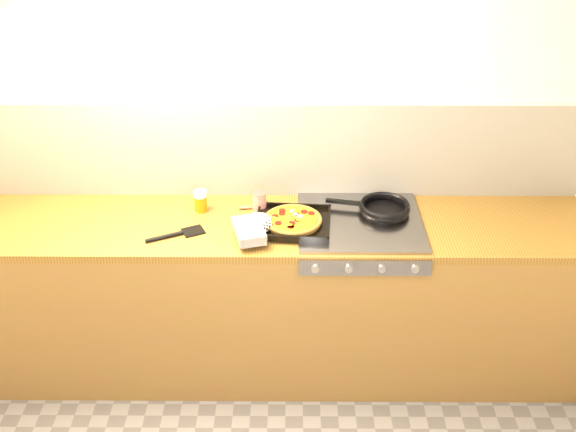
{
  "coord_description": "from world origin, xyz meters",
  "views": [
    {
      "loc": [
        0.12,
        -1.71,
        2.6
      ],
      "look_at": [
        0.1,
        1.08,
        0.95
      ],
      "focal_mm": 42.0,
      "sensor_mm": 36.0,
      "label": 1
    }
  ],
  "objects_px": {
    "frying_pan": "(383,208)",
    "juice_glass": "(201,201)",
    "tomato_can": "(259,202)",
    "pizza_on_tray": "(281,223)"
  },
  "relations": [
    {
      "from": "frying_pan",
      "to": "juice_glass",
      "type": "xyz_separation_m",
      "value": [
        -0.91,
        0.03,
        0.02
      ]
    },
    {
      "from": "tomato_can",
      "to": "pizza_on_tray",
      "type": "bearing_deg",
      "value": -59.25
    },
    {
      "from": "pizza_on_tray",
      "to": "tomato_can",
      "type": "bearing_deg",
      "value": 120.75
    },
    {
      "from": "frying_pan",
      "to": "juice_glass",
      "type": "bearing_deg",
      "value": 177.9
    },
    {
      "from": "juice_glass",
      "to": "tomato_can",
      "type": "bearing_deg",
      "value": 0.37
    },
    {
      "from": "pizza_on_tray",
      "to": "tomato_can",
      "type": "xyz_separation_m",
      "value": [
        -0.11,
        0.18,
        0.01
      ]
    },
    {
      "from": "frying_pan",
      "to": "juice_glass",
      "type": "height_order",
      "value": "juice_glass"
    },
    {
      "from": "tomato_can",
      "to": "juice_glass",
      "type": "xyz_separation_m",
      "value": [
        -0.29,
        -0.0,
        0.0
      ]
    },
    {
      "from": "juice_glass",
      "to": "pizza_on_tray",
      "type": "bearing_deg",
      "value": -24.31
    },
    {
      "from": "pizza_on_tray",
      "to": "juice_glass",
      "type": "distance_m",
      "value": 0.44
    }
  ]
}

